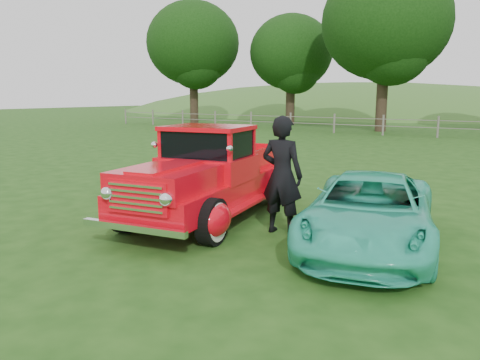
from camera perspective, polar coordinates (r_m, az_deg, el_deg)
The scene contains 9 objects.
ground at distance 7.62m, azimuth -6.49°, elevation -7.67°, with size 140.00×140.00×0.00m, color #1C4512.
distant_hills at distance 66.03m, azimuth 24.62°, elevation 3.43°, with size 116.00×60.00×18.00m.
fence_line at distance 28.06m, azimuth 22.99°, elevation 5.98°, with size 48.00×0.12×1.20m.
tree_far_west at distance 40.26m, azimuth -5.75°, elevation 16.21°, with size 7.60×7.60×9.93m.
tree_mid_west at distance 37.63m, azimuth 6.26°, elevation 15.19°, with size 6.40×6.40×8.46m.
tree_near_west at distance 32.12m, azimuth 17.36°, elevation 17.87°, with size 8.00×8.00×10.42m.
red_pickup at distance 9.00m, azimuth -3.71°, elevation 0.40°, with size 2.74×5.18×1.78m.
teal_sedan at distance 7.52m, azimuth 15.50°, elevation -3.77°, with size 1.87×4.06×1.13m, color #31C5A2.
man at distance 7.93m, azimuth 5.13°, elevation 0.57°, with size 0.74×0.48×2.02m, color black.
Camera 1 is at (4.57, -5.63, 2.35)m, focal length 35.00 mm.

